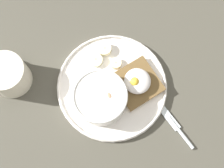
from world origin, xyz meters
TOP-DOWN VIEW (x-y plane):
  - ground_plane at (0.00, 0.00)cm, footprint 120.00×120.00cm
  - plate at (0.00, 0.00)cm, footprint 25.60×25.60cm
  - oatmeal_bowl at (0.51, -4.25)cm, footprint 12.02×12.02cm
  - toast_slice at (3.79, 4.26)cm, footprint 11.65×11.65cm
  - poached_egg at (3.76, 4.19)cm, footprint 6.05×6.04cm
  - banana_slice_front at (-3.11, 4.51)cm, footprint 3.68×3.69cm
  - banana_slice_left at (-7.06, 1.85)cm, footprint 4.61×4.64cm
  - banana_slice_back at (-7.46, 5.28)cm, footprint 4.12×4.18cm
  - coffee_mug at (-18.26, -14.70)cm, footprint 12.20×8.99cm
  - knife at (16.84, 3.29)cm, footprint 12.22×3.36cm

SIDE VIEW (x-z plane):
  - ground_plane at x=0.00cm, z-range 0.00..2.00cm
  - knife at x=16.84cm, z-range 2.00..2.80cm
  - plate at x=0.00cm, z-range 2.00..3.60cm
  - banana_slice_front at x=-3.11cm, z-range 2.97..4.26cm
  - banana_slice_left at x=-7.06cm, z-range 2.93..4.42cm
  - banana_slice_back at x=-7.46cm, z-range 2.94..4.56cm
  - toast_slice at x=3.79cm, z-range 3.09..4.58cm
  - poached_egg at x=3.76cm, z-range 4.26..7.29cm
  - oatmeal_bowl at x=0.51cm, z-range 3.13..8.57cm
  - coffee_mug at x=-18.26cm, z-range 2.11..9.84cm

